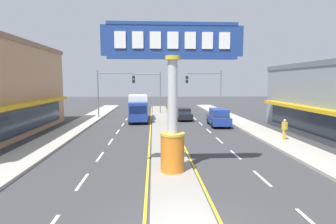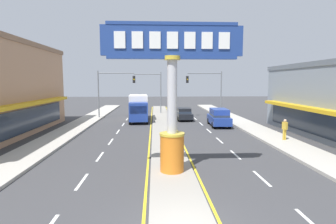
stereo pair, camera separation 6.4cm
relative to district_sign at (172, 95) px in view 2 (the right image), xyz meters
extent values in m
cube|color=gray|center=(0.00, 12.28, -4.03)|extent=(2.25, 52.00, 0.14)
cube|color=#ADA89E|center=(-9.13, 10.28, -4.01)|extent=(2.81, 60.00, 0.18)
cube|color=#ADA89E|center=(9.13, 10.28, -4.01)|extent=(2.81, 60.00, 0.18)
cube|color=silver|center=(-4.42, -0.92, -4.10)|extent=(0.14, 2.20, 0.01)
cube|color=silver|center=(-4.42, 3.48, -4.10)|extent=(0.14, 2.20, 0.01)
cube|color=silver|center=(-4.42, 7.88, -4.10)|extent=(0.14, 2.20, 0.01)
cube|color=silver|center=(-4.42, 12.28, -4.10)|extent=(0.14, 2.20, 0.01)
cube|color=silver|center=(-4.42, 16.68, -4.10)|extent=(0.14, 2.20, 0.01)
cube|color=silver|center=(-4.42, 21.08, -4.10)|extent=(0.14, 2.20, 0.01)
cube|color=silver|center=(-4.42, 25.48, -4.10)|extent=(0.14, 2.20, 0.01)
cube|color=silver|center=(4.42, -5.32, -4.10)|extent=(0.14, 2.20, 0.01)
cube|color=silver|center=(4.42, -0.92, -4.10)|extent=(0.14, 2.20, 0.01)
cube|color=silver|center=(4.42, 3.48, -4.10)|extent=(0.14, 2.20, 0.01)
cube|color=silver|center=(4.42, 7.88, -4.10)|extent=(0.14, 2.20, 0.01)
cube|color=silver|center=(4.42, 12.28, -4.10)|extent=(0.14, 2.20, 0.01)
cube|color=silver|center=(4.42, 16.68, -4.10)|extent=(0.14, 2.20, 0.01)
cube|color=silver|center=(4.42, 21.08, -4.10)|extent=(0.14, 2.20, 0.01)
cube|color=silver|center=(4.42, 25.48, -4.10)|extent=(0.14, 2.20, 0.01)
cube|color=yellow|center=(-1.30, 12.28, -4.10)|extent=(0.12, 52.00, 0.01)
cube|color=yellow|center=(1.30, 12.28, -4.10)|extent=(0.12, 52.00, 0.01)
cylinder|color=orange|center=(0.00, 0.00, -3.01)|extent=(1.24, 1.24, 1.91)
cylinder|color=gold|center=(0.00, 0.00, -2.00)|extent=(1.30, 1.30, 0.12)
cylinder|color=#B7B7BC|center=(0.00, 0.00, -0.04)|extent=(0.51, 0.51, 4.03)
cylinder|color=gold|center=(0.00, 0.00, 1.87)|extent=(0.81, 0.81, 0.20)
cube|color=navy|center=(0.00, 0.00, 2.71)|extent=(7.07, 0.24, 1.48)
cube|color=navy|center=(0.00, 0.00, 3.53)|extent=(6.50, 0.29, 0.16)
cube|color=navy|center=(0.00, 0.00, 1.89)|extent=(6.50, 0.29, 0.16)
cube|color=white|center=(-2.58, -0.15, 2.71)|extent=(0.55, 0.06, 0.82)
cube|color=white|center=(-1.72, -0.15, 2.71)|extent=(0.55, 0.06, 0.82)
cube|color=white|center=(-0.86, -0.15, 2.71)|extent=(0.55, 0.06, 0.82)
cube|color=white|center=(0.00, -0.15, 2.71)|extent=(0.55, 0.06, 0.82)
cube|color=white|center=(0.86, -0.15, 2.71)|extent=(0.55, 0.06, 0.82)
cube|color=white|center=(1.72, -0.15, 2.71)|extent=(0.55, 0.06, 0.82)
cube|color=white|center=(2.58, -0.15, 2.71)|extent=(0.55, 0.06, 0.82)
cube|color=gold|center=(-11.50, 9.24, -1.17)|extent=(0.90, 18.34, 0.30)
cube|color=#283342|center=(-11.91, 9.24, -2.60)|extent=(0.08, 17.69, 2.00)
cube|color=gold|center=(11.70, 7.34, -1.50)|extent=(0.90, 16.23, 0.30)
cube|color=#283342|center=(12.11, 7.34, -2.60)|extent=(0.08, 15.66, 2.00)
cylinder|color=slate|center=(-8.12, 21.82, -1.00)|extent=(0.16, 0.16, 6.20)
cylinder|color=slate|center=(-5.81, 21.82, 1.80)|extent=(4.62, 0.12, 0.12)
cube|color=black|center=(-3.50, 21.66, 0.99)|extent=(0.32, 0.24, 0.92)
sphere|color=black|center=(-3.50, 21.52, 1.29)|extent=(0.17, 0.17, 0.17)
sphere|color=yellow|center=(-3.50, 21.52, 0.99)|extent=(0.17, 0.17, 0.17)
sphere|color=black|center=(-3.50, 21.52, 0.69)|extent=(0.17, 0.17, 0.17)
cylinder|color=slate|center=(8.12, 22.59, -1.00)|extent=(0.16, 0.16, 6.20)
cylinder|color=slate|center=(5.81, 22.59, 1.80)|extent=(4.62, 0.12, 0.12)
cube|color=black|center=(3.50, 22.43, 0.99)|extent=(0.32, 0.24, 0.92)
sphere|color=black|center=(3.50, 22.29, 1.29)|extent=(0.17, 0.17, 0.17)
sphere|color=yellow|center=(3.50, 22.29, 0.99)|extent=(0.17, 0.17, 0.17)
sphere|color=black|center=(3.50, 22.29, 0.69)|extent=(0.17, 0.17, 0.17)
cylinder|color=slate|center=(0.07, 26.70, -1.00)|extent=(0.16, 0.16, 6.20)
cylinder|color=slate|center=(-1.91, 26.70, 1.80)|extent=(3.96, 0.12, 0.12)
cube|color=black|center=(-3.89, 26.54, 0.99)|extent=(0.32, 0.24, 0.92)
sphere|color=red|center=(-3.89, 26.40, 1.29)|extent=(0.17, 0.17, 0.17)
sphere|color=black|center=(-3.89, 26.40, 0.99)|extent=(0.17, 0.17, 0.17)
sphere|color=black|center=(-3.89, 26.40, 0.69)|extent=(0.17, 0.17, 0.17)
cube|color=navy|center=(-2.71, 16.91, -2.69)|extent=(2.21, 2.12, 2.10)
cube|color=#283342|center=(-2.66, 15.95, -2.39)|extent=(1.85, 0.19, 0.90)
cube|color=silver|center=(-2.92, 20.41, -2.28)|extent=(2.48, 4.92, 2.60)
cylinder|color=black|center=(-1.74, 16.77, -3.68)|extent=(0.31, 0.85, 0.84)
cylinder|color=black|center=(-3.67, 16.66, -3.68)|extent=(0.31, 0.85, 0.84)
cylinder|color=black|center=(-1.95, 21.19, -3.68)|extent=(0.31, 0.85, 0.84)
cylinder|color=black|center=(-3.97, 21.07, -3.68)|extent=(0.31, 0.85, 0.84)
cube|color=black|center=(2.77, 20.05, -3.50)|extent=(1.92, 4.36, 0.66)
cube|color=black|center=(2.78, 19.88, -2.87)|extent=(1.63, 2.21, 0.60)
cube|color=#283342|center=(2.78, 19.88, -3.05)|extent=(1.67, 2.23, 0.24)
cylinder|color=black|center=(1.91, 21.35, -3.79)|extent=(0.24, 0.63, 0.62)
cylinder|color=black|center=(3.53, 21.41, -3.79)|extent=(0.24, 0.63, 0.62)
cylinder|color=black|center=(2.02, 18.69, -3.79)|extent=(0.24, 0.63, 0.62)
cylinder|color=black|center=(3.63, 18.75, -3.79)|extent=(0.24, 0.63, 0.62)
cube|color=navy|center=(6.07, 15.09, -3.40)|extent=(2.10, 4.68, 0.80)
cube|color=navy|center=(6.06, 14.90, -2.60)|extent=(1.79, 2.92, 0.80)
cube|color=#283342|center=(6.06, 14.90, -2.88)|extent=(1.83, 2.95, 0.24)
cylinder|color=black|center=(5.26, 16.55, -3.76)|extent=(0.25, 0.69, 0.68)
cylinder|color=black|center=(7.01, 16.47, -3.76)|extent=(0.25, 0.69, 0.68)
cylinder|color=black|center=(5.14, 13.70, -3.76)|extent=(0.25, 0.69, 0.68)
cylinder|color=black|center=(6.88, 13.62, -3.76)|extent=(0.25, 0.69, 0.68)
cylinder|color=gold|center=(9.36, 7.01, -3.50)|extent=(0.14, 0.14, 0.84)
cylinder|color=gold|center=(9.50, 7.01, -3.50)|extent=(0.14, 0.14, 0.84)
cube|color=gold|center=(9.43, 7.01, -2.78)|extent=(0.34, 0.45, 0.59)
sphere|color=beige|center=(9.43, 7.01, -2.38)|extent=(0.22, 0.22, 0.22)
camera|label=1|loc=(-0.97, -13.75, 0.69)|focal=29.05mm
camera|label=2|loc=(-0.91, -13.76, 0.69)|focal=29.05mm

